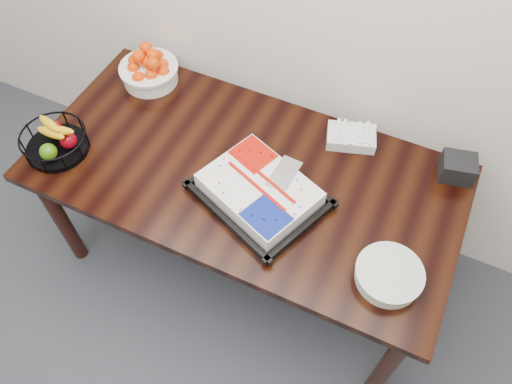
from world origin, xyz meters
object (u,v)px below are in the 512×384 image
at_px(table, 245,183).
at_px(napkin_box, 458,168).
at_px(tangerine_bowl, 149,68).
at_px(cake_tray, 259,191).
at_px(plate_stack, 389,275).
at_px(fruit_basket, 54,140).

xyz_separation_m(table, napkin_box, (0.80, 0.35, 0.13)).
bearing_deg(tangerine_bowl, cake_tray, -27.92).
bearing_deg(plate_stack, tangerine_bowl, 158.25).
bearing_deg(plate_stack, table, 161.74).
bearing_deg(table, fruit_basket, -162.98).
relative_size(tangerine_bowl, plate_stack, 1.13).
bearing_deg(cake_tray, table, 139.42).
xyz_separation_m(cake_tray, plate_stack, (0.57, -0.13, -0.02)).
relative_size(tangerine_bowl, napkin_box, 2.05).
xyz_separation_m(tangerine_bowl, napkin_box, (1.45, 0.04, -0.03)).
bearing_deg(cake_tray, fruit_basket, -171.14).
bearing_deg(tangerine_bowl, table, -25.26).
height_order(cake_tray, tangerine_bowl, tangerine_bowl).
distance_m(cake_tray, tangerine_bowl, 0.86).
height_order(table, cake_tray, cake_tray).
bearing_deg(fruit_basket, plate_stack, 0.47).
distance_m(cake_tray, fruit_basket, 0.90).
bearing_deg(plate_stack, fruit_basket, -179.53).
distance_m(table, plate_stack, 0.73).
bearing_deg(table, tangerine_bowl, 154.74).
distance_m(table, cake_tray, 0.20).
bearing_deg(tangerine_bowl, fruit_basket, -103.29).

